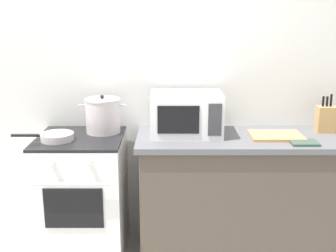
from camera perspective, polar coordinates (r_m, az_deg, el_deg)
name	(u,v)px	position (r m, az deg, el deg)	size (l,w,h in m)	color
back_wall	(171,82)	(3.30, 0.42, 5.85)	(4.40, 0.10, 2.50)	silver
lower_cabinet_right	(253,199)	(3.26, 11.22, -9.48)	(1.64, 0.56, 0.88)	#4C4238
countertop_right	(256,139)	(3.10, 11.64, -1.69)	(1.70, 0.60, 0.04)	#59595E
stove	(82,198)	(3.23, -11.32, -9.31)	(0.60, 0.64, 0.92)	white
stock_pot	(102,116)	(3.13, -8.74, 1.38)	(0.34, 0.25, 0.28)	beige
frying_pan	(55,137)	(3.02, -14.74, -1.39)	(0.42, 0.22, 0.05)	beige
microwave	(186,114)	(3.05, 2.34, 1.65)	(0.50, 0.37, 0.30)	white
cutting_board	(275,136)	(3.10, 14.06, -1.25)	(0.36, 0.26, 0.02)	tan
knife_block	(325,119)	(3.32, 20.09, 0.93)	(0.13, 0.10, 0.28)	tan
oven_mitt	(303,143)	(2.99, 17.52, -2.11)	(0.18, 0.14, 0.02)	#384C42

